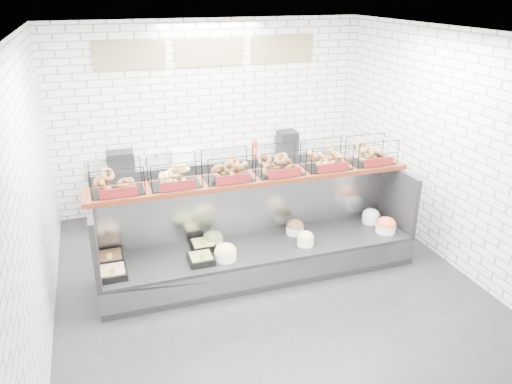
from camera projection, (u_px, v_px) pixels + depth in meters
name	position (u px, v px, depth m)	size (l,w,h in m)	color
ground	(267.00, 284.00, 6.23)	(5.50, 5.50, 0.00)	black
room_shell	(252.00, 111.00, 5.96)	(5.02, 5.51, 3.01)	white
display_case	(258.00, 248.00, 6.41)	(4.00, 0.90, 1.20)	black
bagel_shelf	(254.00, 166.00, 6.15)	(4.10, 0.50, 0.40)	#40180D
prep_counter	(217.00, 182.00, 8.18)	(4.00, 0.60, 1.20)	#93969B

